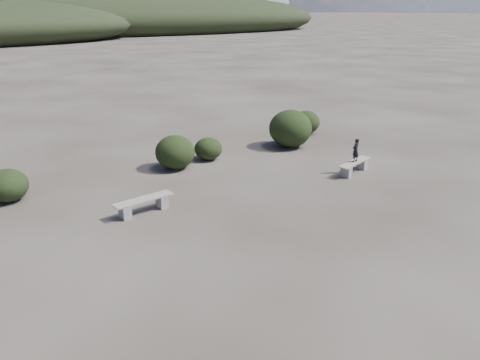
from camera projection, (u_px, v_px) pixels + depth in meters
ground at (349, 258)px, 11.25m from camera, size 1200.00×1200.00×0.00m
bench_left at (144, 204)px, 13.64m from camera, size 1.86×0.57×0.46m
bench_right at (354, 166)px, 16.98m from camera, size 1.81×0.82×0.44m
seated_person at (356, 150)px, 16.76m from camera, size 0.34×0.25×0.85m
shrub_a at (7, 185)px, 14.43m from camera, size 1.25×1.25×1.02m
shrub_b at (175, 152)px, 17.36m from camera, size 1.47×1.47×1.26m
shrub_c at (208, 149)px, 18.46m from camera, size 1.10×1.10×0.88m
shrub_d at (290, 129)px, 20.06m from camera, size 1.84×1.84×1.61m
shrub_e at (306, 122)px, 22.32m from camera, size 1.31×1.31×1.09m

